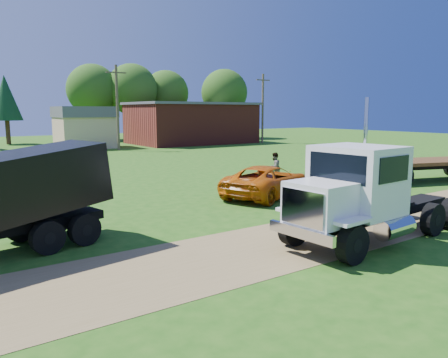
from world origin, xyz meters
TOP-DOWN VIEW (x-y plane):
  - ground at (0.00, 0.00)m, footprint 140.00×140.00m
  - dirt_track at (0.00, 0.00)m, footprint 120.00×4.20m
  - white_semi_tractor at (-0.14, -1.35)m, footprint 7.83×3.07m
  - orange_pickup at (2.52, 6.24)m, footprint 6.16×4.46m
  - flatbed_trailer at (13.94, 4.45)m, footprint 9.38×5.36m
  - spectator_b at (5.91, 9.57)m, footprint 1.00×0.88m
  - brick_building at (18.00, 40.00)m, footprint 15.40×10.40m
  - tan_shed at (4.00, 40.00)m, footprint 6.20×5.40m
  - utility_poles at (6.00, 35.00)m, footprint 42.20×0.28m
  - tree_row at (5.20, 50.38)m, footprint 55.26×14.03m

SIDE VIEW (x-z plane):
  - ground at x=0.00m, z-range 0.00..0.00m
  - dirt_track at x=0.00m, z-range 0.00..0.01m
  - orange_pickup at x=2.52m, z-range 0.00..1.56m
  - spectator_b at x=5.91m, z-range 0.00..1.75m
  - flatbed_trailer at x=13.94m, z-range -0.16..2.14m
  - white_semi_tractor at x=-0.14m, z-range -0.74..3.93m
  - tan_shed at x=4.00m, z-range 0.07..4.77m
  - brick_building at x=18.00m, z-range 0.01..5.31m
  - utility_poles at x=6.00m, z-range 0.21..9.21m
  - tree_row at x=5.20m, z-range 1.24..12.30m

